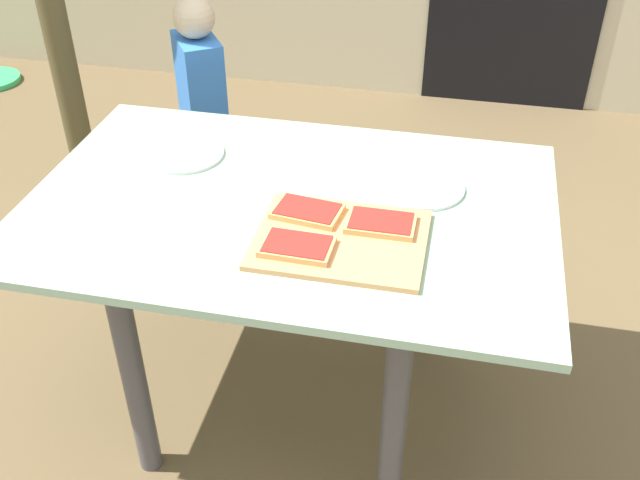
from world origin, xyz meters
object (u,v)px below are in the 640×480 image
at_px(dining_table, 290,237).
at_px(child_left, 203,111).
at_px(pizza_slice_far_left, 307,211).
at_px(plate_white_left, 184,154).
at_px(plate_white_right, 422,187).
at_px(pizza_slice_near_left, 297,246).
at_px(cutting_board, 341,240).
at_px(pizza_slice_far_right, 381,223).

xyz_separation_m(dining_table, child_left, (-0.55, 0.83, -0.07)).
bearing_deg(pizza_slice_far_left, child_left, 124.57).
bearing_deg(plate_white_left, plate_white_right, -3.12).
bearing_deg(pizza_slice_near_left, dining_table, 108.95).
height_order(pizza_slice_far_left, child_left, child_left).
bearing_deg(dining_table, child_left, 123.66).
height_order(cutting_board, pizza_slice_far_left, pizza_slice_far_left).
bearing_deg(child_left, dining_table, -56.34).
bearing_deg(cutting_board, plate_white_left, 148.19).
bearing_deg(pizza_slice_near_left, pizza_slice_far_left, 93.80).
xyz_separation_m(pizza_slice_far_left, child_left, (-0.62, 0.90, -0.21)).
relative_size(pizza_slice_near_left, pizza_slice_far_left, 0.94).
distance_m(pizza_slice_far_left, plate_white_right, 0.34).
xyz_separation_m(cutting_board, pizza_slice_near_left, (-0.09, -0.07, 0.02)).
height_order(dining_table, pizza_slice_far_left, pizza_slice_far_left).
distance_m(dining_table, plate_white_right, 0.39).
bearing_deg(child_left, cutting_board, -53.64).
distance_m(pizza_slice_far_left, plate_white_left, 0.50).
bearing_deg(cutting_board, dining_table, 138.51).
relative_size(pizza_slice_near_left, child_left, 0.18).
bearing_deg(pizza_slice_far_right, pizza_slice_near_left, -142.47).
bearing_deg(plate_white_right, child_left, 142.29).
xyz_separation_m(pizza_slice_near_left, pizza_slice_far_left, (-0.01, 0.15, 0.00)).
distance_m(pizza_slice_far_right, child_left, 1.24).
distance_m(plate_white_left, child_left, 0.70).
xyz_separation_m(pizza_slice_far_left, plate_white_right, (0.27, 0.21, -0.02)).
xyz_separation_m(plate_white_right, child_left, (-0.89, 0.69, -0.19)).
bearing_deg(pizza_slice_far_right, child_left, 131.62).
relative_size(dining_table, child_left, 1.40).
height_order(pizza_slice_far_left, plate_white_right, pizza_slice_far_left).
xyz_separation_m(pizza_slice_far_right, plate_white_right, (0.08, 0.22, -0.02)).
height_order(dining_table, child_left, child_left).
relative_size(plate_white_left, child_left, 0.24).
xyz_separation_m(plate_white_left, plate_white_right, (0.70, -0.04, 0.00)).
relative_size(pizza_slice_far_right, plate_white_right, 0.73).
bearing_deg(pizza_slice_near_left, child_left, 120.90).
bearing_deg(cutting_board, child_left, 126.36).
distance_m(pizza_slice_near_left, plate_white_left, 0.60).
height_order(pizza_slice_near_left, plate_white_left, pizza_slice_near_left).
bearing_deg(child_left, pizza_slice_far_right, -48.38).
relative_size(cutting_board, pizza_slice_far_left, 2.26).
relative_size(cutting_board, pizza_slice_far_right, 2.42).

